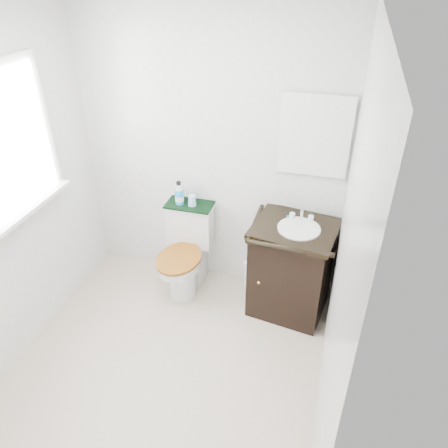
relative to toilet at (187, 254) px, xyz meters
The scene contains 14 objects.
floor 1.04m from the toilet, 80.74° to the right, with size 2.40×2.40×0.00m, color #B4A591.
ceiling 2.29m from the toilet, 80.74° to the right, with size 2.40×2.40×0.00m, color white.
wall_back 0.91m from the toilet, 55.48° to the left, with size 2.40×2.40×0.00m, color silver.
wall_front 2.34m from the toilet, 85.83° to the right, with size 2.40×2.40×0.00m, color silver.
wall_right 1.81m from the toilet, 37.63° to the right, with size 2.40×2.40×0.00m, color silver.
window 1.68m from the toilet, 141.70° to the right, with size 0.02×0.70×0.90m, color white.
mirror 1.49m from the toilet, 11.90° to the left, with size 0.50×0.02×0.60m, color silver.
toilet is the anchor object (origin of this frame).
vanity 0.93m from the toilet, ahead, with size 0.70×0.62×0.92m.
trash_bin 0.65m from the toilet, 12.18° to the left, with size 0.22×0.20×0.27m.
towel 0.45m from the toilet, 90.00° to the left, with size 0.40×0.22×0.02m, color black.
mouthwash_bottle 0.55m from the toilet, 127.74° to the left, with size 0.07×0.07×0.21m.
cup 0.50m from the toilet, 74.51° to the left, with size 0.07×0.07×0.09m, color #8FC1EB.
soap_bar 1.00m from the toilet, ahead, with size 0.07×0.05×0.02m, color #176F6E.
Camera 1 is at (0.99, -1.93, 2.62)m, focal length 35.00 mm.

